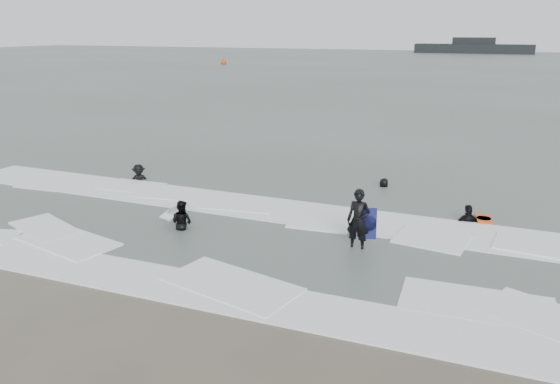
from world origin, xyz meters
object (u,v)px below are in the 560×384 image
at_px(surfer_right_near, 468,223).
at_px(vessel_horizon, 473,48).
at_px(surfer_centre, 357,250).
at_px(buoy, 224,63).
at_px(surfer_breaker, 139,181).
at_px(surfer_wading, 182,230).
at_px(surfer_right_far, 384,188).

height_order(surfer_right_near, vessel_horizon, vessel_horizon).
xyz_separation_m(surfer_centre, buoy, (-45.26, 76.04, 0.42)).
height_order(surfer_breaker, vessel_horizon, vessel_horizon).
height_order(surfer_wading, vessel_horizon, vessel_horizon).
relative_size(surfer_breaker, surfer_right_near, 0.90).
bearing_deg(surfer_right_far, surfer_wading, 46.48).
relative_size(surfer_right_near, vessel_horizon, 0.06).
distance_m(surfer_centre, surfer_wading, 5.92).
relative_size(surfer_breaker, surfer_right_far, 1.03).
bearing_deg(vessel_horizon, surfer_centre, -87.60).
bearing_deg(surfer_centre, buoy, 124.36).
bearing_deg(buoy, surfer_breaker, -64.54).
xyz_separation_m(buoy, vessel_horizon, (39.29, 66.39, 1.10)).
xyz_separation_m(surfer_right_near, surfer_right_far, (-3.64, 3.21, 0.00)).
bearing_deg(buoy, surfer_right_near, -56.26).
bearing_deg(vessel_horizon, surfer_right_far, -87.77).
height_order(surfer_breaker, surfer_right_far, surfer_breaker).
height_order(surfer_right_far, vessel_horizon, vessel_horizon).
bearing_deg(surfer_right_far, surfer_centre, 86.40).
bearing_deg(surfer_breaker, surfer_centre, -52.55).
relative_size(surfer_right_far, vessel_horizon, 0.05).
bearing_deg(surfer_right_far, surfer_breaker, 7.73).
bearing_deg(surfer_right_far, vessel_horizon, -97.01).
height_order(surfer_centre, surfer_wading, surfer_centre).
bearing_deg(surfer_wading, surfer_centre, -170.04).
relative_size(surfer_centre, vessel_horizon, 0.06).
xyz_separation_m(surfer_centre, vessel_horizon, (-5.97, 142.43, 1.52)).
xyz_separation_m(surfer_wading, buoy, (-39.37, 76.58, 0.42)).
distance_m(surfer_wading, surfer_right_near, 9.87).
xyz_separation_m(surfer_breaker, surfer_right_near, (13.89, -0.09, 0.00)).
xyz_separation_m(surfer_right_far, buoy, (-44.56, 68.96, 0.42)).
xyz_separation_m(surfer_centre, surfer_right_far, (-0.70, 7.08, 0.00)).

